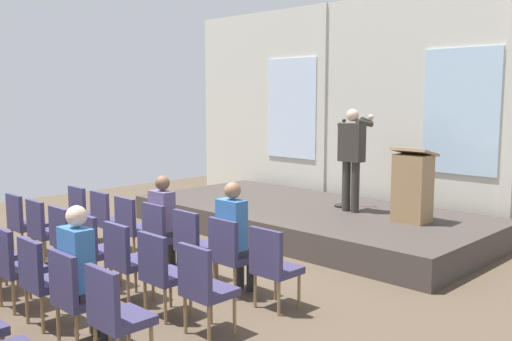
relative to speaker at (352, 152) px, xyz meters
The scene contains 27 objects.
ground_plane 3.96m from the speaker, 101.87° to the right, with size 13.51×13.51×0.00m, color brown.
rear_partition 1.87m from the speaker, 114.79° to the left, with size 9.55×0.14×4.26m.
stage_platform 1.46m from the speaker, 164.77° to the right, with size 6.26×2.99×0.44m, color #3F3833.
speaker is the anchor object (origin of this frame).
mic_stand 0.79m from the speaker, 145.53° to the left, with size 0.28×0.28×1.55m.
lectern 1.23m from the speaker, ahead, with size 0.60×0.48×1.16m.
chair_r0_c0 4.52m from the speaker, 129.94° to the right, with size 0.46×0.44×0.94m.
chair_r0_c1 4.12m from the speaker, 122.32° to the right, with size 0.46×0.44×0.94m.
chair_r0_c2 3.80m from the speaker, 113.17° to the right, with size 0.46×0.44×0.94m.
chair_r0_c3 3.59m from the speaker, 102.59° to the right, with size 0.46×0.44×0.94m.
audience_r0_c3 3.47m from the speaker, 102.90° to the right, with size 0.36×0.39×1.31m.
chair_r0_c4 3.51m from the speaker, 91.08° to the right, with size 0.46×0.44×0.94m.
chair_r0_c5 3.57m from the speaker, 79.48° to the right, with size 0.46×0.44×0.94m.
audience_r0_c5 3.44m from the speaker, 79.23° to the right, with size 0.36×0.39×1.37m.
chair_r0_c6 3.75m from the speaker, 68.67° to the right, with size 0.46×0.44×0.94m.
chair_r1_c0 5.31m from the speaker, 122.87° to the right, with size 0.46×0.44×0.94m.
chair_r1_c1 4.98m from the speaker, 116.02° to the right, with size 0.46×0.44×0.94m.
chair_r1_c2 4.72m from the speaker, 108.28° to the right, with size 0.46×0.44×0.94m.
chair_r1_c3 4.55m from the speaker, 99.78° to the right, with size 0.46×0.44×0.94m.
chair_r1_c4 4.49m from the speaker, 90.83° to the right, with size 0.46×0.44×0.94m.
chair_r1_c5 4.53m from the speaker, 81.84° to the right, with size 0.46×0.44×0.94m.
chair_r1_c6 4.68m from the speaker, 73.23° to the right, with size 0.46×0.44×0.94m.
chair_r2_c3 5.53m from the speaker, 97.99° to the right, with size 0.46×0.44×0.94m.
chair_r2_c4 5.48m from the speaker, 90.68° to the right, with size 0.46×0.44×0.94m.
chair_r2_c5 5.51m from the speaker, 83.34° to the right, with size 0.46×0.44×0.94m.
audience_r2_c5 5.40m from the speaker, 83.24° to the right, with size 0.36×0.39×1.36m.
chair_r2_c6 5.63m from the speaker, 76.22° to the right, with size 0.46×0.44×0.94m.
Camera 1 is at (6.24, -4.30, 2.37)m, focal length 39.96 mm.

